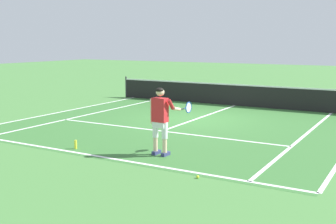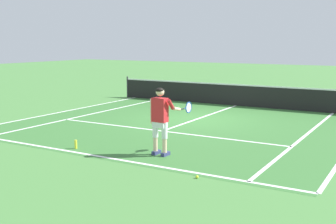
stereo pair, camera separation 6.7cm
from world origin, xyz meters
name	(u,v)px [view 2 (the right image)]	position (x,y,z in m)	size (l,w,h in m)	color
ground_plane	(197,119)	(0.00, 0.00, 0.00)	(80.00, 80.00, 0.00)	#477F3D
court_inner_surface	(184,123)	(0.00, -1.04, 0.00)	(10.98, 10.21, 0.00)	#387033
line_baseline	(92,155)	(0.00, -5.95, 0.00)	(10.98, 0.10, 0.01)	white
line_service	(162,131)	(0.00, -2.53, 0.00)	(8.23, 0.10, 0.01)	white
line_centre_service	(205,116)	(0.00, 0.67, 0.00)	(0.10, 6.40, 0.01)	white
line_singles_left	(93,114)	(-4.12, -1.04, 0.00)	(0.10, 9.81, 0.01)	white
line_singles_right	(304,136)	(4.12, -1.04, 0.00)	(0.10, 9.81, 0.01)	white
line_doubles_left	(67,111)	(-5.49, -1.04, 0.00)	(0.10, 9.81, 0.01)	white
tennis_net	(236,95)	(0.00, 3.87, 0.50)	(11.96, 0.08, 1.07)	#333338
tennis_player	(161,117)	(1.48, -5.06, 0.99)	(0.68, 1.10, 1.71)	navy
tennis_ball_near_feet	(197,177)	(3.11, -6.27, 0.03)	(0.07, 0.07, 0.07)	#CCE02D
water_bottle	(76,144)	(-0.82, -5.65, 0.12)	(0.07, 0.07, 0.24)	yellow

